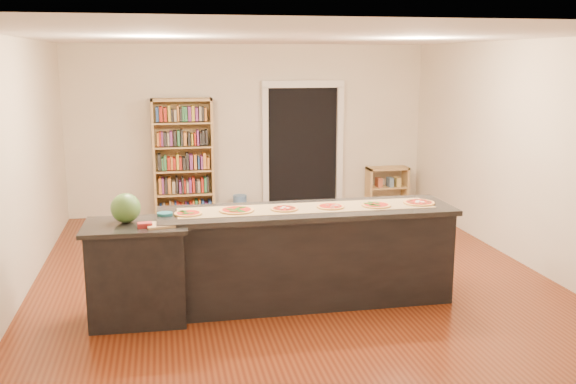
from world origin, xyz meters
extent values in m
cube|color=beige|center=(0.00, 0.00, 1.40)|extent=(6.00, 7.00, 2.80)
cube|color=#652911|center=(0.00, 0.00, 0.00)|extent=(6.00, 7.00, 0.01)
cube|color=white|center=(0.00, 0.00, 2.80)|extent=(6.00, 7.00, 0.01)
cube|color=black|center=(0.90, 3.48, 1.05)|extent=(1.20, 0.02, 2.10)
cube|color=silver|center=(0.25, 3.44, 1.05)|extent=(0.10, 0.08, 2.10)
cube|color=silver|center=(1.55, 3.44, 1.05)|extent=(0.10, 0.08, 2.10)
cube|color=silver|center=(0.90, 3.44, 2.15)|extent=(1.40, 0.08, 0.12)
cube|color=black|center=(0.01, -0.79, 0.48)|extent=(3.02, 0.75, 0.97)
cube|color=black|center=(0.01, -0.79, 1.00)|extent=(3.10, 0.84, 0.05)
cube|color=black|center=(-1.74, -0.96, 0.47)|extent=(0.92, 0.65, 0.95)
cube|color=black|center=(-1.74, -0.96, 0.97)|extent=(1.00, 0.73, 0.04)
cube|color=tan|center=(-1.13, 3.28, 0.97)|extent=(0.97, 0.35, 1.95)
cube|color=tan|center=(2.38, 3.30, 0.36)|extent=(0.72, 0.31, 0.72)
cylinder|color=#4E78AD|center=(-0.22, 3.25, 0.17)|extent=(0.23, 0.23, 0.33)
cube|color=olive|center=(0.01, -0.76, 1.03)|extent=(2.69, 0.49, 0.00)
sphere|color=#144214|center=(-1.83, -0.90, 1.14)|extent=(0.29, 0.29, 0.29)
cube|color=tan|center=(-1.46, -1.10, 1.00)|extent=(0.38, 0.28, 0.02)
cube|color=maroon|center=(-1.65, -1.13, 1.02)|extent=(0.14, 0.11, 0.05)
cylinder|color=#195966|center=(-1.46, -0.80, 1.02)|extent=(0.16, 0.16, 0.06)
cylinder|color=tan|center=(-1.23, -0.82, 1.04)|extent=(0.29, 0.29, 0.02)
cylinder|color=#A5190C|center=(-1.23, -0.82, 1.04)|extent=(0.23, 0.23, 0.00)
cylinder|color=tan|center=(-0.73, -0.77, 1.04)|extent=(0.34, 0.34, 0.02)
cylinder|color=#A5190C|center=(-0.73, -0.77, 1.04)|extent=(0.28, 0.28, 0.00)
cylinder|color=tan|center=(-0.24, -0.80, 1.04)|extent=(0.28, 0.28, 0.02)
cylinder|color=#A5190C|center=(-0.24, -0.80, 1.04)|extent=(0.23, 0.23, 0.00)
cylinder|color=tan|center=(0.26, -0.80, 1.04)|extent=(0.29, 0.29, 0.02)
cylinder|color=#A5190C|center=(0.26, -0.80, 1.04)|extent=(0.24, 0.24, 0.00)
cylinder|color=tan|center=(0.75, -0.83, 1.04)|extent=(0.32, 0.32, 0.02)
cylinder|color=#A5190C|center=(0.75, -0.83, 1.04)|extent=(0.26, 0.26, 0.00)
cylinder|color=tan|center=(1.25, -0.80, 1.04)|extent=(0.33, 0.33, 0.02)
cylinder|color=#A5190C|center=(1.25, -0.80, 1.04)|extent=(0.27, 0.27, 0.00)
camera|label=1|loc=(-1.46, -7.17, 2.56)|focal=40.00mm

